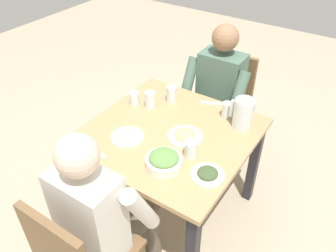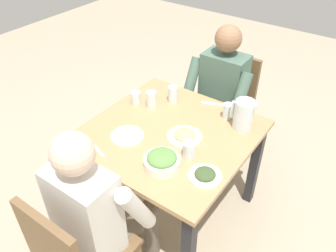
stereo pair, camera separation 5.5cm
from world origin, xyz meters
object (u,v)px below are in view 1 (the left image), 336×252
object	(u,v)px
dining_table	(169,145)
water_glass_by_pitcher	(172,94)
plate_dolmas	(208,174)
plate_yoghurt	(128,136)
salad_bowl	(164,161)
plate_fries	(185,135)
chair_near	(224,101)
water_glass_center	(191,149)
water_glass_near_right	(227,110)
water_pitcher	(243,113)
diner_far	(104,210)
water_glass_far_left	(150,100)
water_glass_far_right	(134,98)
diner_near	(214,97)

from	to	relation	value
dining_table	water_glass_by_pitcher	world-z (taller)	water_glass_by_pitcher
dining_table	plate_dolmas	bearing A→B (deg)	151.17
dining_table	plate_yoghurt	size ratio (longest dim) A/B	4.91
salad_bowl	plate_fries	xyz separation A→B (m)	(0.03, -0.28, -0.03)
chair_near	plate_fries	size ratio (longest dim) A/B	4.19
plate_yoghurt	plate_dolmas	world-z (taller)	plate_yoghurt
water_glass_center	water_glass_near_right	world-z (taller)	water_glass_near_right
plate_yoghurt	plate_dolmas	bearing A→B (deg)	178.10
plate_fries	plate_dolmas	size ratio (longest dim) A/B	1.17
water_pitcher	water_glass_near_right	distance (m)	0.14
dining_table	water_glass_by_pitcher	size ratio (longest dim) A/B	8.52
plate_yoghurt	diner_far	bearing A→B (deg)	114.15
dining_table	water_glass_far_left	size ratio (longest dim) A/B	8.63
dining_table	diner_far	bearing A→B (deg)	92.00
water_pitcher	chair_near	bearing A→B (deg)	-56.64
salad_bowl	water_glass_far_right	world-z (taller)	salad_bowl
water_pitcher	salad_bowl	bearing A→B (deg)	70.83
water_pitcher	plate_yoghurt	size ratio (longest dim) A/B	0.96
dining_table	water_pitcher	xyz separation A→B (m)	(-0.34, -0.30, 0.21)
plate_fries	salad_bowl	bearing A→B (deg)	97.12
water_pitcher	water_glass_by_pitcher	distance (m)	0.52
diner_near	salad_bowl	world-z (taller)	diner_near
chair_near	salad_bowl	world-z (taller)	chair_near
water_glass_by_pitcher	water_glass_far_left	world-z (taller)	water_glass_by_pitcher
chair_near	diner_far	world-z (taller)	diner_far
water_glass_near_right	dining_table	bearing A→B (deg)	57.11
water_pitcher	water_glass_near_right	xyz separation A→B (m)	(0.12, -0.04, -0.04)
dining_table	plate_fries	xyz separation A→B (m)	(-0.11, -0.01, 0.13)
water_glass_far_right	salad_bowl	bearing A→B (deg)	142.13
diner_near	water_glass_near_right	xyz separation A→B (m)	(-0.23, 0.29, 0.13)
water_glass_far_right	water_glass_far_left	size ratio (longest dim) A/B	0.79
dining_table	water_glass_center	bearing A→B (deg)	151.80
diner_near	water_glass_near_right	distance (m)	0.39
salad_bowl	water_glass_far_right	size ratio (longest dim) A/B	2.25
water_glass_center	water_glass_near_right	xyz separation A→B (m)	(0.00, -0.45, 0.00)
water_pitcher	water_glass_by_pitcher	xyz separation A→B (m)	(0.52, 0.00, -0.04)
water_pitcher	water_glass_far_right	bearing A→B (deg)	13.61
water_glass_far_left	diner_far	bearing A→B (deg)	109.64
diner_near	water_glass_far_left	bearing A→B (deg)	61.93
plate_dolmas	water_glass_near_right	xyz separation A→B (m)	(0.15, -0.54, 0.04)
plate_fries	water_glass_near_right	bearing A→B (deg)	-108.27
diner_far	water_glass_center	xyz separation A→B (m)	(-0.20, -0.51, 0.13)
water_glass_far_right	water_glass_center	distance (m)	0.63
plate_dolmas	water_glass_far_right	bearing A→B (deg)	-24.18
plate_yoghurt	water_glass_far_right	size ratio (longest dim) A/B	2.24
dining_table	plate_dolmas	xyz separation A→B (m)	(-0.37, 0.20, 0.13)
water_pitcher	water_glass_far_left	world-z (taller)	water_pitcher
water_glass_near_right	chair_near	bearing A→B (deg)	-65.22
diner_far	water_glass_far_right	size ratio (longest dim) A/B	13.31
plate_yoghurt	water_glass_far_right	distance (m)	0.37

